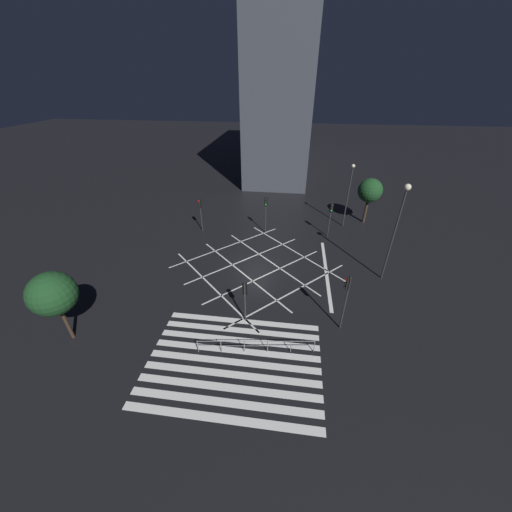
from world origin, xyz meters
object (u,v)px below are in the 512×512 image
(traffic_light_ne_cross, at_px, (331,213))
(traffic_light_median_south, at_px, (245,294))
(traffic_light_se_main, at_px, (346,293))
(traffic_light_median_north, at_px, (266,208))
(street_lamp_west, at_px, (399,215))
(street_lamp_east, at_px, (349,188))
(street_tree_near, at_px, (52,294))
(traffic_light_nw_cross, at_px, (200,209))
(street_tree_far, at_px, (370,191))

(traffic_light_ne_cross, xyz_separation_m, traffic_light_median_south, (-7.18, -14.17, -0.41))
(traffic_light_se_main, xyz_separation_m, traffic_light_ne_cross, (0.31, 14.14, -0.37))
(traffic_light_se_main, xyz_separation_m, traffic_light_median_south, (-6.87, -0.03, -0.78))
(traffic_light_median_north, xyz_separation_m, street_lamp_west, (11.35, -7.36, 3.07))
(street_lamp_west, bearing_deg, street_lamp_east, 101.59)
(street_tree_near, bearing_deg, traffic_light_median_north, 55.91)
(traffic_light_nw_cross, xyz_separation_m, traffic_light_ne_cross, (14.56, 0.55, 0.03))
(traffic_light_ne_cross, xyz_separation_m, street_lamp_east, (2.07, 3.02, 1.91))
(traffic_light_median_north, relative_size, street_tree_near, 0.82)
(traffic_light_median_north, distance_m, street_lamp_west, 13.87)
(traffic_light_se_main, xyz_separation_m, street_tree_near, (-18.59, -3.32, 0.67))
(street_lamp_west, height_order, street_tree_near, street_lamp_west)
(traffic_light_median_north, xyz_separation_m, street_tree_far, (11.92, 4.59, 0.93))
(traffic_light_median_south, height_order, street_tree_near, street_tree_near)
(traffic_light_nw_cross, distance_m, street_tree_far, 20.03)
(traffic_light_se_main, distance_m, street_lamp_west, 8.60)
(street_lamp_east, bearing_deg, street_tree_far, 28.57)
(traffic_light_nw_cross, xyz_separation_m, street_tree_near, (-4.34, -16.91, 1.07))
(street_tree_near, bearing_deg, traffic_light_se_main, 10.14)
(traffic_light_se_main, relative_size, street_tree_near, 0.85)
(street_tree_far, bearing_deg, traffic_light_nw_cross, -165.37)
(traffic_light_nw_cross, height_order, street_lamp_east, street_lamp_east)
(traffic_light_median_south, height_order, street_tree_far, street_tree_far)
(street_lamp_east, bearing_deg, traffic_light_median_north, -161.35)
(traffic_light_se_main, distance_m, street_tree_near, 18.89)
(traffic_light_nw_cross, relative_size, street_lamp_east, 0.53)
(traffic_light_median_north, distance_m, street_lamp_east, 9.86)
(traffic_light_ne_cross, height_order, traffic_light_median_south, traffic_light_ne_cross)
(street_lamp_west, bearing_deg, traffic_light_ne_cross, 119.54)
(traffic_light_ne_cross, relative_size, street_lamp_east, 0.54)
(traffic_light_nw_cross, height_order, traffic_light_median_south, traffic_light_nw_cross)
(traffic_light_median_north, distance_m, street_tree_far, 12.81)
(street_tree_near, distance_m, street_tree_far, 32.30)
(street_lamp_east, relative_size, street_tree_far, 1.35)
(traffic_light_se_main, xyz_separation_m, traffic_light_median_north, (-6.82, 14.05, -0.12))
(traffic_light_nw_cross, height_order, street_tree_near, street_tree_near)
(traffic_light_ne_cross, bearing_deg, street_tree_near, -47.26)
(traffic_light_nw_cross, height_order, street_lamp_west, street_lamp_west)
(traffic_light_se_main, xyz_separation_m, street_lamp_west, (4.53, 6.70, 2.95))
(traffic_light_nw_cross, relative_size, traffic_light_median_north, 0.91)
(traffic_light_median_north, bearing_deg, traffic_light_median_south, -0.17)
(traffic_light_median_south, distance_m, street_tree_far, 22.23)
(traffic_light_nw_cross, xyz_separation_m, street_tree_far, (19.35, 5.05, 1.21))
(traffic_light_ne_cross, xyz_separation_m, street_tree_far, (4.79, 4.50, 1.18))
(street_lamp_west, xyz_separation_m, street_tree_near, (-23.11, -10.02, -2.28))
(traffic_light_nw_cross, distance_m, traffic_light_median_north, 7.44)
(traffic_light_ne_cross, bearing_deg, traffic_light_se_main, -1.26)
(traffic_light_median_south, bearing_deg, street_tree_near, 105.72)
(traffic_light_median_north, height_order, street_tree_near, street_tree_near)
(street_lamp_east, bearing_deg, traffic_light_se_main, -97.90)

